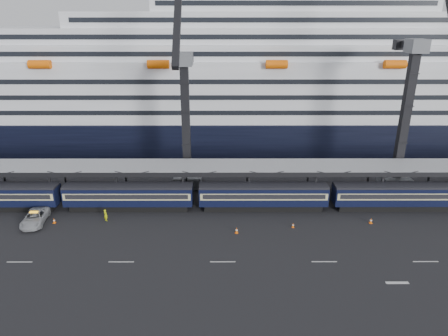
{
  "coord_description": "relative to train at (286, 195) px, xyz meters",
  "views": [
    {
      "loc": [
        -13.93,
        -44.06,
        27.1
      ],
      "look_at": [
        -13.83,
        10.0,
        6.54
      ],
      "focal_mm": 32.0,
      "sensor_mm": 36.0,
      "label": 1
    }
  ],
  "objects": [
    {
      "name": "traffic_cone_c",
      "position": [
        0.28,
        -5.77,
        -1.85
      ],
      "size": [
        0.35,
        0.35,
        0.7
      ],
      "color": "#FF6308",
      "rests_on": "ground"
    },
    {
      "name": "lane_markings",
      "position": [
        12.8,
        -15.23,
        -2.19
      ],
      "size": [
        111.0,
        4.27,
        0.02
      ],
      "color": "beige",
      "rests_on": "ground"
    },
    {
      "name": "traffic_cone_e",
      "position": [
        11.38,
        -4.61,
        -1.78
      ],
      "size": [
        0.42,
        0.42,
        0.85
      ],
      "color": "#FF6308",
      "rests_on": "ground"
    },
    {
      "name": "train",
      "position": [
        0.0,
        0.0,
        0.0
      ],
      "size": [
        133.05,
        3.0,
        4.05
      ],
      "color": "black",
      "rests_on": "ground"
    },
    {
      "name": "traffic_cone_b",
      "position": [
        -35.18,
        -4.89,
        -1.82
      ],
      "size": [
        0.38,
        0.38,
        0.77
      ],
      "color": "#FF6308",
      "rests_on": "ground"
    },
    {
      "name": "worker",
      "position": [
        -25.91,
        -3.82,
        -1.32
      ],
      "size": [
        0.76,
        0.72,
        1.76
      ],
      "primitive_type": "imported",
      "rotation": [
        0.0,
        0.0,
        2.49
      ],
      "color": "#CDDD0B",
      "rests_on": "ground"
    },
    {
      "name": "canopy",
      "position": [
        4.65,
        4.0,
        3.05
      ],
      "size": [
        130.0,
        6.25,
        5.53
      ],
      "color": "gray",
      "rests_on": "ground"
    },
    {
      "name": "traffic_cone_a",
      "position": [
        -33.0,
        -4.49,
        -1.81
      ],
      "size": [
        0.39,
        0.39,
        0.78
      ],
      "color": "#FF6308",
      "rests_on": "ground"
    },
    {
      "name": "cruise_ship",
      "position": [
        3.57,
        35.99,
        10.14
      ],
      "size": [
        214.09,
        28.84,
        34.0
      ],
      "color": "black",
      "rests_on": "ground"
    },
    {
      "name": "traffic_cone_d",
      "position": [
        -7.51,
        -7.29,
        -1.78
      ],
      "size": [
        0.43,
        0.43,
        0.85
      ],
      "color": "#FF6308",
      "rests_on": "ground"
    },
    {
      "name": "pickup_truck",
      "position": [
        -35.6,
        -4.51,
        -1.37
      ],
      "size": [
        3.48,
        6.29,
        1.67
      ],
      "primitive_type": "imported",
      "rotation": [
        0.0,
        0.0,
        0.12
      ],
      "color": "#A0A3A7",
      "rests_on": "ground"
    },
    {
      "name": "crane_dark_mid",
      "position": [
        19.65,
        7.59,
        11.16
      ],
      "size": [
        4.5,
        18.24,
        39.64
      ],
      "color": "#53565C",
      "rests_on": "ground"
    },
    {
      "name": "ground",
      "position": [
        4.65,
        -10.0,
        -2.2
      ],
      "size": [
        260.0,
        260.0,
        0.0
      ],
      "primitive_type": "plane",
      "color": "black",
      "rests_on": "ground"
    },
    {
      "name": "crane_dark_near",
      "position": [
        -15.35,
        8.59,
        9.73
      ],
      "size": [
        4.5,
        17.75,
        35.08
      ],
      "color": "#53565C",
      "rests_on": "ground"
    }
  ]
}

